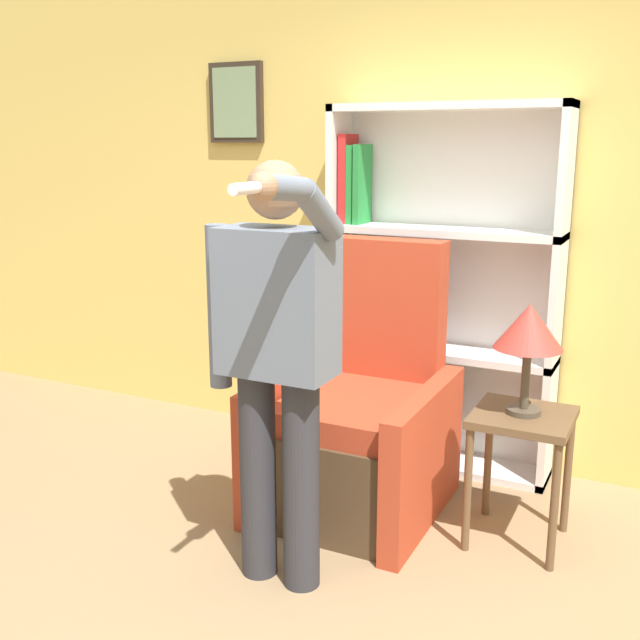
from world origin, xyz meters
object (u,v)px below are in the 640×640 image
table_lamp (529,330)px  bookcase (423,294)px  armchair (360,428)px  side_table (522,438)px  person_standing (276,350)px

table_lamp → bookcase: bearing=136.0°
armchair → side_table: armchair is taller
bookcase → side_table: bookcase is taller
armchair → table_lamp: armchair is taller
armchair → side_table: 0.80m
armchair → table_lamp: bearing=-2.2°
armchair → table_lamp: 1.00m
side_table → table_lamp: size_ratio=1.24×
side_table → table_lamp: 0.50m
armchair → person_standing: 0.99m
person_standing → table_lamp: size_ratio=3.47×
side_table → table_lamp: bearing=63.4°
person_standing → table_lamp: (0.82, 0.75, 0.00)m
bookcase → armchair: 0.87m
person_standing → table_lamp: 1.12m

